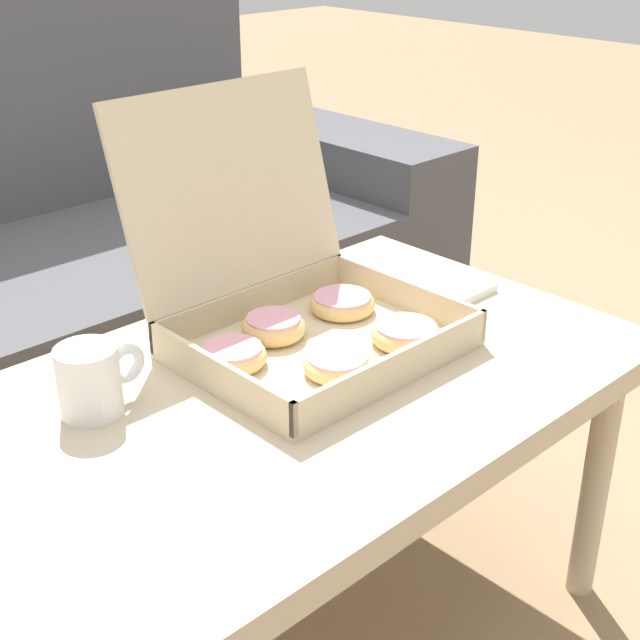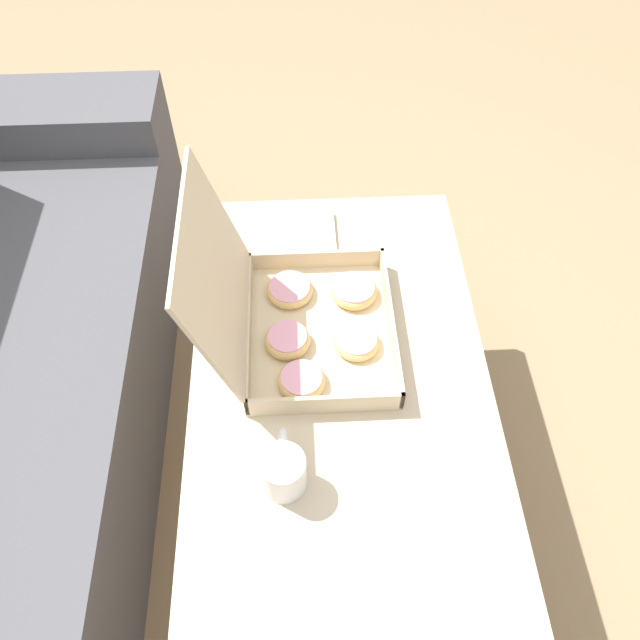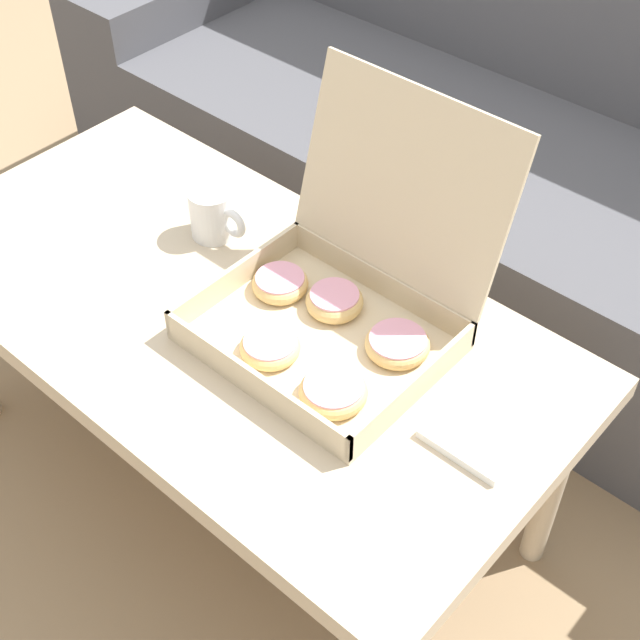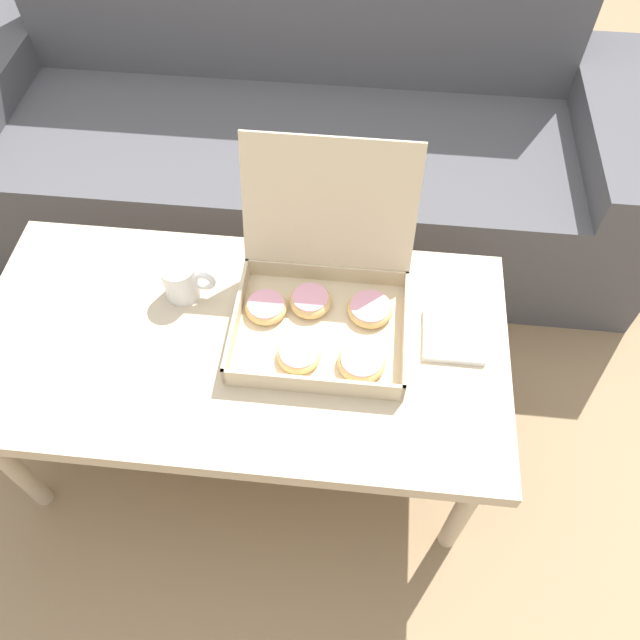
{
  "view_description": "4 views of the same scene",
  "coord_description": "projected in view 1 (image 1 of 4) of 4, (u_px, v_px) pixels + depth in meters",
  "views": [
    {
      "loc": [
        -0.6,
        -0.88,
        1.07
      ],
      "look_at": [
        0.17,
        -0.07,
        0.53
      ],
      "focal_mm": 50.0,
      "sensor_mm": 36.0,
      "label": 1
    },
    {
      "loc": [
        -0.57,
        -0.03,
        1.54
      ],
      "look_at": [
        0.17,
        -0.07,
        0.53
      ],
      "focal_mm": 35.0,
      "sensor_mm": 36.0,
      "label": 2
    },
    {
      "loc": [
        0.82,
        -0.79,
        1.48
      ],
      "look_at": [
        0.17,
        -0.07,
        0.53
      ],
      "focal_mm": 50.0,
      "sensor_mm": 36.0,
      "label": 3
    },
    {
      "loc": [
        0.25,
        -0.82,
        1.61
      ],
      "look_at": [
        0.17,
        -0.07,
        0.53
      ],
      "focal_mm": 35.0,
      "sensor_mm": 36.0,
      "label": 4
    }
  ],
  "objects": [
    {
      "name": "ground_plane",
      "position": [
        211.0,
        639.0,
        1.41
      ],
      "size": [
        12.0,
        12.0,
        0.0
      ],
      "primitive_type": "plane",
      "color": "#937756"
    },
    {
      "name": "coffee_table",
      "position": [
        242.0,
        435.0,
        1.16
      ],
      "size": [
        1.17,
        0.6,
        0.48
      ],
      "color": "#C6B293",
      "rests_on": "ground_plane"
    },
    {
      "name": "pastry_box",
      "position": [
        301.0,
        304.0,
        1.27
      ],
      "size": [
        0.37,
        0.39,
        0.35
      ],
      "color": "beige",
      "rests_on": "coffee_table"
    },
    {
      "name": "coffee_mug",
      "position": [
        92.0,
        380.0,
        1.1
      ],
      "size": [
        0.12,
        0.08,
        0.09
      ],
      "color": "white",
      "rests_on": "coffee_table"
    },
    {
      "name": "napkin_stack",
      "position": [
        441.0,
        287.0,
        1.46
      ],
      "size": [
        0.13,
        0.13,
        0.01
      ],
      "color": "white",
      "rests_on": "coffee_table"
    }
  ]
}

